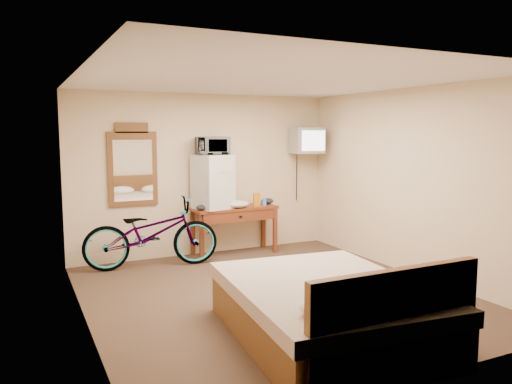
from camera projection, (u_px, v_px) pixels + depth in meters
room at (273, 190)px, 5.76m from camera, size 4.60×4.64×2.50m
desk at (235, 215)px, 7.79m from camera, size 1.35×0.56×0.75m
mini_fridge at (213, 182)px, 7.60m from camera, size 0.62×0.61×0.82m
microwave at (212, 146)px, 7.54m from camera, size 0.54×0.41×0.27m
snack_bag at (257, 199)px, 7.88m from camera, size 0.11×0.08×0.21m
blue_cup at (264, 202)px, 7.96m from camera, size 0.07×0.07×0.12m
cloth_cream at (238, 204)px, 7.70m from camera, size 0.37×0.28×0.11m
cloth_dark_a at (204, 207)px, 7.45m from camera, size 0.23×0.17×0.09m
cloth_dark_b at (267, 201)px, 8.11m from camera, size 0.21×0.17×0.10m
crt_television at (307, 141)px, 8.24m from camera, size 0.53×0.61×0.43m
wall_mirror at (133, 166)px, 7.28m from camera, size 0.72×0.04×1.22m
bicycle at (151, 233)px, 7.04m from camera, size 1.95×0.90×0.99m
bed at (329, 309)px, 4.59m from camera, size 1.84×2.32×0.90m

